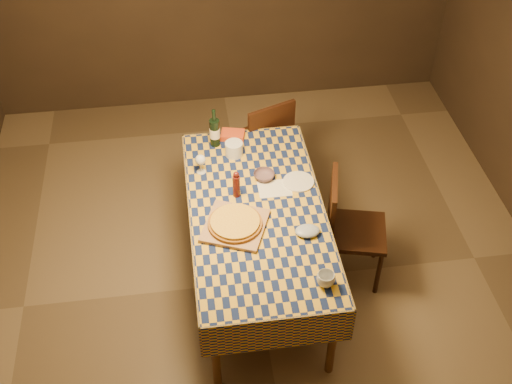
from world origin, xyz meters
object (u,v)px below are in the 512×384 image
Objects in this scene: dining_table at (257,218)px; chair_far at (264,140)px; chair_right at (346,224)px; white_plate at (299,182)px; cutting_board at (235,226)px; pizza at (235,223)px; wine_bottle at (215,132)px; bowl at (264,176)px.

dining_table is 1.12m from chair_far.
white_plate is at bearing 144.78° from chair_right.
pizza reaches higher than cutting_board.
wine_bottle reaches higher than white_plate.
cutting_board is 1.30m from chair_far.
pizza is at bearing -86.73° from wine_bottle.
pizza is at bearing 0.00° from cutting_board.
bowl is 0.70m from chair_right.
wine_bottle reaches higher than chair_far.
chair_far is (0.21, 1.08, -0.17)m from dining_table.
cutting_board is 0.91m from wine_bottle.
bowl is 0.55m from wine_bottle.
chair_right is at bearing 10.49° from pizza.
wine_bottle reaches higher than chair_right.
cutting_board is 0.63m from white_plate.
chair_far reaches higher than pizza.
pizza reaches higher than bowl.
pizza is at bearing -141.16° from dining_table.
chair_far is at bearing 98.52° from white_plate.
wine_bottle is (-0.22, 0.77, 0.20)m from dining_table.
wine_bottle is (-0.32, 0.44, 0.10)m from bowl.
bowl is 0.16× the size of chair_right.
cutting_board is at bearing -141.16° from dining_table.
cutting_board is at bearing -142.85° from white_plate.
cutting_board is 0.53m from bowl.
chair_right is at bearing -67.09° from chair_far.
dining_table is 1.98× the size of chair_far.
bowl is at bearing 151.40° from chair_right.
chair_right reaches higher than white_plate.
chair_right reaches higher than dining_table.
chair_right is (0.45, -1.06, 0.00)m from chair_far.
wine_bottle is at bearing 93.27° from pizza.
white_plate is at bearing -81.48° from chair_far.
dining_table is at bearing -106.56° from bowl.
chair_far is (0.38, 1.22, -0.26)m from cutting_board.
bowl is 0.25m from white_plate.
wine_bottle is 0.34× the size of chair_right.
cutting_board reaches higher than dining_table.
pizza is at bearing -142.85° from white_plate.
pizza reaches higher than white_plate.
cutting_board is at bearing -169.51° from chair_right.
dining_table is 0.82m from wine_bottle.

